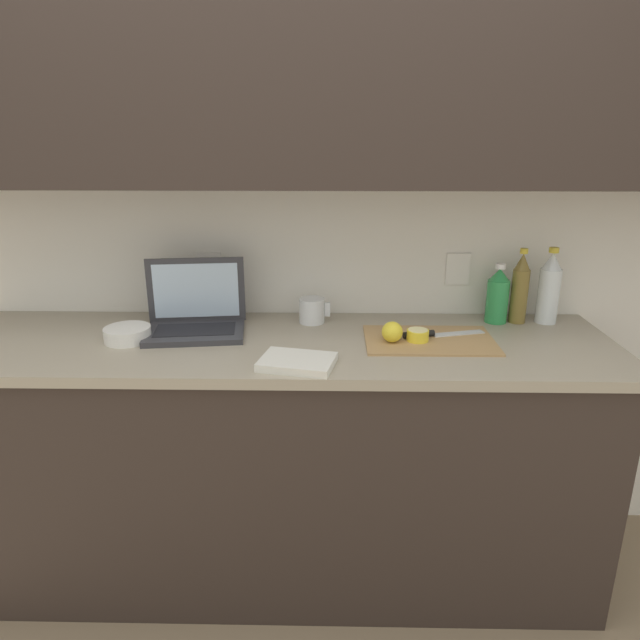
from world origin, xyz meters
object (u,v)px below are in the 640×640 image
lemon_half_cut (418,335)px  measuring_cup (312,310)px  cutting_board (429,340)px  bowl_white (128,334)px  laptop (196,315)px  lemon_whole_beside (392,332)px  bottle_water_clear (549,289)px  bottle_green_soda (498,296)px  bottle_oil_tall (520,289)px  knife (430,334)px

lemon_half_cut → measuring_cup: 0.42m
cutting_board → bowl_white: 1.02m
laptop → lemon_whole_beside: 0.69m
bottle_water_clear → measuring_cup: bearing=-178.7°
cutting_board → bottle_water_clear: size_ratio=1.54×
laptop → lemon_half_cut: bearing=-14.9°
laptop → bottle_water_clear: bearing=-1.6°
bottle_green_soda → measuring_cup: bearing=-178.4°
cutting_board → bowl_white: (-1.02, -0.02, 0.02)m
cutting_board → bowl_white: bowl_white is taller
bottle_green_soda → bottle_water_clear: bottle_water_clear is taller
laptop → lemon_half_cut: laptop is taller
lemon_whole_beside → bottle_oil_tall: 0.55m
measuring_cup → bowl_white: measuring_cup is taller
cutting_board → bottle_oil_tall: bearing=30.8°
laptop → knife: (0.82, -0.06, -0.04)m
bottle_oil_tall → measuring_cup: 0.77m
bottle_oil_tall → measuring_cup: bottle_oil_tall is taller
bottle_oil_tall → laptop: bearing=-173.9°
lemon_whole_beside → measuring_cup: 0.35m
laptop → cutting_board: size_ratio=0.85×
cutting_board → bottle_green_soda: bottle_green_soda is taller
cutting_board → knife: bearing=79.9°
bottle_green_soda → bowl_white: 1.32m
bottle_water_clear → measuring_cup: bottle_water_clear is taller
laptop → bowl_white: laptop is taller
cutting_board → lemon_whole_beside: 0.14m
knife → lemon_half_cut: 0.06m
knife → bottle_oil_tall: bottle_oil_tall is taller
laptop → cutting_board: (0.81, -0.09, -0.06)m
lemon_whole_beside → bowl_white: (-0.89, 0.01, -0.02)m
laptop → bottle_water_clear: bottle_water_clear is taller
laptop → bottle_oil_tall: (1.17, 0.12, 0.07)m
lemon_half_cut → measuring_cup: size_ratio=0.64×
laptop → knife: size_ratio=1.25×
lemon_whole_beside → bottle_oil_tall: (0.49, 0.24, 0.08)m
lemon_whole_beside → bottle_water_clear: (0.59, 0.24, 0.09)m
knife → bottle_oil_tall: 0.41m
laptop → knife: laptop is taller
lemon_whole_beside → bowl_white: size_ratio=0.45×
cutting_board → measuring_cup: (-0.40, 0.19, 0.04)m
lemon_whole_beside → bowl_white: lemon_whole_beside is taller
cutting_board → lemon_half_cut: bearing=-160.2°
lemon_half_cut → bottle_oil_tall: bearing=29.8°
bottle_water_clear → measuring_cup: size_ratio=2.44×
bottle_water_clear → laptop: bearing=-174.4°
lemon_whole_beside → laptop: bearing=170.0°
lemon_whole_beside → bowl_white: bearing=179.0°
measuring_cup → bowl_white: size_ratio=0.74×
lemon_half_cut → measuring_cup: measuring_cup is taller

